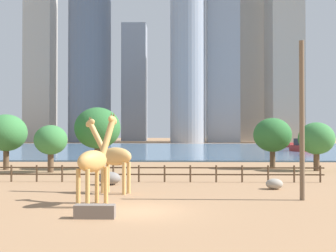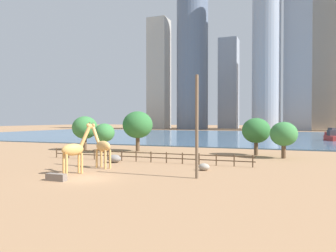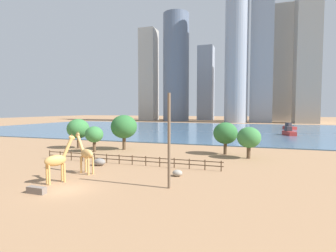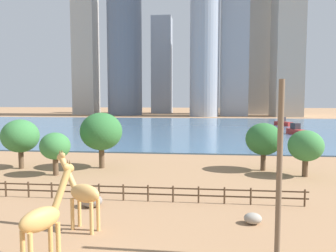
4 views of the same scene
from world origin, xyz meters
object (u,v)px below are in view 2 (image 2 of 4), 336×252
object	(u,v)px
giraffe_tall	(75,149)
feeding_trough	(56,177)
boulder_near_fence	(204,167)
tree_right_small	(284,134)
boulder_by_pole	(114,159)
tree_left_large	(256,131)
tree_right_tall	(138,125)
tree_left_small	(104,133)
giraffe_companion	(102,146)
boat_ferry	(332,137)
utility_pole	(197,127)
tree_center_broad	(85,128)
boat_tug	(333,133)

from	to	relation	value
giraffe_tall	feeding_trough	distance (m)	4.04
boulder_near_fence	tree_right_small	xyz separation A→B (m)	(7.32, 13.69, 2.84)
boulder_by_pole	tree_left_large	world-z (taller)	tree_left_large
tree_right_tall	tree_left_small	bearing A→B (deg)	-132.90
giraffe_tall	tree_left_large	size ratio (longest dim) A/B	0.92
boulder_by_pole	tree_right_tall	size ratio (longest dim) A/B	0.25
giraffe_tall	tree_left_small	distance (m)	19.56
boulder_near_fence	feeding_trough	size ratio (longest dim) A/B	0.63
giraffe_companion	tree_right_tall	xyz separation A→B (m)	(-4.34, 17.64, 1.95)
boulder_near_fence	tree_left_small	world-z (taller)	tree_left_small
tree_right_small	boat_ferry	world-z (taller)	tree_right_small
utility_pole	tree_right_tall	bearing A→B (deg)	127.42
giraffe_companion	boulder_near_fence	bearing A→B (deg)	-146.96
tree_right_tall	feeding_trough	bearing A→B (deg)	-79.45
tree_center_broad	boat_tug	bearing A→B (deg)	54.98
boulder_near_fence	tree_right_small	distance (m)	15.79
giraffe_tall	tree_right_small	distance (m)	27.10
tree_right_tall	boulder_near_fence	bearing A→B (deg)	-46.27
tree_center_broad	feeding_trough	bearing A→B (deg)	-60.05
giraffe_tall	tree_right_tall	xyz separation A→B (m)	(-4.04, 21.96, 1.94)
tree_right_tall	tree_right_small	xyz separation A→B (m)	(22.25, -1.91, -1.07)
giraffe_tall	tree_left_large	xyz separation A→B (m)	(14.43, 22.59, 1.21)
giraffe_companion	tree_right_tall	world-z (taller)	tree_right_tall
giraffe_companion	tree_center_broad	distance (m)	21.29
feeding_trough	tree_left_small	size ratio (longest dim) A/B	0.40
utility_pole	boat_tug	xyz separation A→B (m)	(19.74, 82.21, -3.47)
tree_right_tall	tree_left_small	xyz separation A→B (m)	(-3.74, -4.02, -1.20)
boulder_by_pole	utility_pole	bearing A→B (deg)	-29.16
giraffe_tall	tree_center_broad	xyz separation A→B (m)	(-13.21, 20.69, 1.44)
tree_right_small	boat_ferry	size ratio (longest dim) A/B	0.81
giraffe_companion	boat_tug	distance (m)	85.44
tree_right_tall	boat_ferry	bearing A→B (deg)	49.49
tree_center_broad	tree_right_tall	world-z (taller)	tree_right_tall
feeding_trough	tree_right_tall	size ratio (longest dim) A/B	0.28
tree_left_large	boat_ferry	bearing A→B (deg)	69.56
boulder_near_fence	tree_center_broad	xyz separation A→B (m)	(-24.10, 14.34, 3.40)
giraffe_tall	boulder_near_fence	bearing A→B (deg)	-32.24
tree_center_broad	boulder_by_pole	bearing A→B (deg)	-44.07
tree_center_broad	tree_left_small	distance (m)	6.14
boulder_near_fence	boat_tug	size ratio (longest dim) A/B	0.20
utility_pole	boulder_by_pole	xyz separation A→B (m)	(-11.99, 6.69, -4.03)
giraffe_companion	tree_left_large	bearing A→B (deg)	-105.57
utility_pole	boulder_near_fence	distance (m)	6.20
utility_pole	tree_left_large	xyz separation A→B (m)	(3.03, 20.81, -0.97)
tree_right_tall	tree_left_small	world-z (taller)	tree_right_tall
giraffe_tall	boat_tug	xyz separation A→B (m)	(31.13, 83.99, -1.29)
boulder_near_fence	boat_ferry	size ratio (longest dim) A/B	0.19
boulder_near_fence	tree_right_tall	bearing A→B (deg)	133.73
giraffe_companion	boulder_by_pole	xyz separation A→B (m)	(-0.89, 4.15, -1.84)
giraffe_tall	tree_left_small	xyz separation A→B (m)	(-7.77, 17.94, 0.74)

